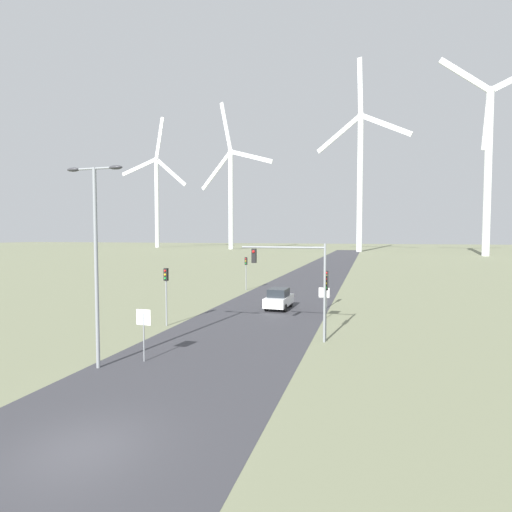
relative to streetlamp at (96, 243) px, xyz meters
The scene contains 15 objects.
ground_plane 9.98m from the streetlamp, 55.99° to the right, with size 600.00×600.00×0.00m, color #757A5B.
road_surface 42.16m from the streetlamp, 83.95° to the left, with size 10.00×240.00×0.01m.
streetlamp is the anchor object (origin of this frame).
stop_sign_near 4.78m from the streetlamp, 42.01° to the left, with size 0.81×0.07×2.71m.
stop_sign_far 17.63m from the streetlamp, 56.42° to the left, with size 0.81×0.07×2.48m.
traffic_light_post_near_left 9.71m from the streetlamp, 97.65° to the left, with size 0.28×0.33×4.15m.
traffic_light_post_near_right 13.41m from the streetlamp, 38.50° to the left, with size 0.28×0.33×4.03m.
traffic_light_post_mid_left 28.77m from the streetlamp, 92.55° to the left, with size 0.28×0.33×3.90m.
traffic_light_post_mid_right 21.56m from the streetlamp, 64.55° to the left, with size 0.28×0.34×3.35m.
traffic_light_mast_overhead 11.49m from the streetlamp, 42.98° to the left, with size 5.29×0.34×6.00m.
car_approaching 19.13m from the streetlamp, 73.81° to the left, with size 1.95×4.16×1.83m.
wind_turbine_far_left 199.40m from the streetlamp, 118.86° to the left, with size 37.91×2.60×68.05m.
wind_turbine_left 167.82m from the streetlamp, 107.14° to the left, with size 38.80×13.42×68.15m.
wind_turbine_center 147.75m from the streetlamp, 86.43° to the left, with size 36.11×15.23×74.69m.
wind_turbine_right 134.00m from the streetlamp, 68.71° to the left, with size 31.64×5.22×61.41m.
Camera 1 is at (8.28, -9.88, 6.50)m, focal length 28.00 mm.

